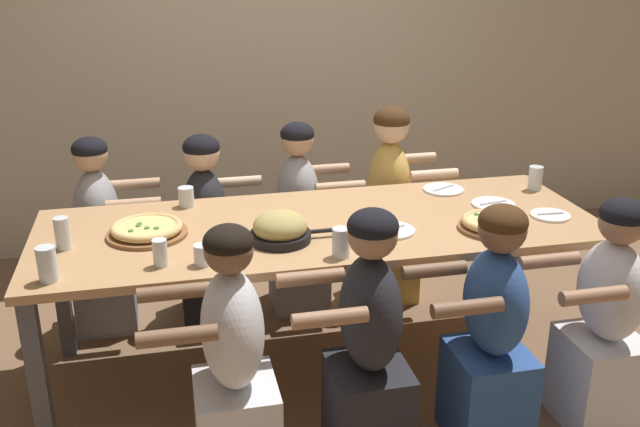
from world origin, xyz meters
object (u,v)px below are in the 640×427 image
(drinking_glass_f, at_px, (160,254))
(diner_near_center, at_px, (368,350))
(diner_near_midleft, at_px, (233,370))
(diner_near_right, at_px, (605,325))
(empty_plate_b, at_px, (391,230))
(drinking_glass_c, at_px, (186,197))
(drinking_glass_a, at_px, (341,243))
(drinking_glass_e, at_px, (535,180))
(empty_plate_a, at_px, (550,215))
(diner_far_midright, at_px, (389,211))
(diner_far_midleft, at_px, (207,235))
(diner_far_left, at_px, (101,243))
(skillet_bowl, at_px, (280,229))
(empty_plate_c, at_px, (493,204))
(pizza_board_second, at_px, (147,230))
(diner_far_center, at_px, (299,225))
(drinking_glass_d, at_px, (47,265))
(drinking_glass_b, at_px, (63,235))
(pizza_board_main, at_px, (492,224))
(cocktail_glass_blue, at_px, (203,256))
(empty_plate_d, at_px, (443,189))
(diner_near_midright, at_px, (491,338))

(drinking_glass_f, distance_m, diner_near_center, 0.94)
(diner_near_midleft, relative_size, diner_near_right, 1.02)
(empty_plate_b, relative_size, drinking_glass_c, 2.23)
(drinking_glass_a, xyz_separation_m, drinking_glass_e, (1.25, 0.63, -0.01))
(empty_plate_a, relative_size, diner_far_midright, 0.16)
(drinking_glass_e, height_order, diner_near_center, diner_near_center)
(diner_far_midleft, xyz_separation_m, diner_far_left, (-0.58, 0.00, 0.00))
(drinking_glass_e, xyz_separation_m, diner_near_right, (-0.14, -0.94, -0.36))
(drinking_glass_e, distance_m, drinking_glass_f, 2.07)
(skillet_bowl, height_order, diner_far_midleft, diner_far_midleft)
(empty_plate_c, height_order, diner_far_midright, diner_far_midright)
(pizza_board_second, height_order, drinking_glass_f, drinking_glass_f)
(diner_near_center, height_order, diner_far_center, diner_far_center)
(diner_near_right, bearing_deg, drinking_glass_d, 81.67)
(drinking_glass_d, relative_size, drinking_glass_f, 1.24)
(drinking_glass_b, bearing_deg, empty_plate_b, -4.96)
(diner_far_midright, bearing_deg, pizza_board_main, 10.79)
(cocktail_glass_blue, height_order, drinking_glass_a, drinking_glass_a)
(empty_plate_d, bearing_deg, diner_near_midright, -100.19)
(drinking_glass_d, bearing_deg, diner_near_midright, -10.83)
(drinking_glass_d, height_order, diner_far_left, diner_far_left)
(skillet_bowl, bearing_deg, cocktail_glass_blue, -153.28)
(empty_plate_d, distance_m, diner_near_midleft, 1.66)
(pizza_board_second, bearing_deg, pizza_board_main, -10.12)
(diner_far_midleft, bearing_deg, skillet_bowl, 17.56)
(diner_far_midright, relative_size, diner_far_center, 1.05)
(cocktail_glass_blue, height_order, diner_far_left, diner_far_left)
(drinking_glass_c, relative_size, drinking_glass_d, 0.70)
(drinking_glass_c, bearing_deg, empty_plate_b, -31.64)
(diner_near_midright, distance_m, diner_far_center, 1.51)
(drinking_glass_b, height_order, drinking_glass_d, same)
(drinking_glass_c, height_order, diner_near_midright, diner_near_midright)
(diner_far_center, bearing_deg, diner_far_left, -90.00)
(drinking_glass_e, bearing_deg, diner_far_center, 158.59)
(empty_plate_c, height_order, drinking_glass_f, drinking_glass_f)
(drinking_glass_e, relative_size, diner_near_center, 0.12)
(drinking_glass_d, height_order, diner_near_midleft, diner_near_midleft)
(empty_plate_a, distance_m, diner_near_center, 1.24)
(drinking_glass_f, bearing_deg, cocktail_glass_blue, -8.91)
(pizza_board_main, relative_size, diner_far_midright, 0.27)
(skillet_bowl, xyz_separation_m, diner_far_left, (-0.86, 0.88, -0.35))
(diner_near_center, bearing_deg, diner_far_left, 38.36)
(empty_plate_b, height_order, diner_far_midright, diner_far_midright)
(diner_near_right, bearing_deg, empty_plate_a, -1.07)
(pizza_board_main, relative_size, diner_far_center, 0.28)
(empty_plate_c, xyz_separation_m, diner_far_center, (-0.88, 0.66, -0.29))
(skillet_bowl, distance_m, diner_near_midright, 1.02)
(drinking_glass_e, bearing_deg, diner_near_right, -98.30)
(empty_plate_d, height_order, diner_near_right, diner_near_right)
(cocktail_glass_blue, distance_m, diner_near_midright, 1.25)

